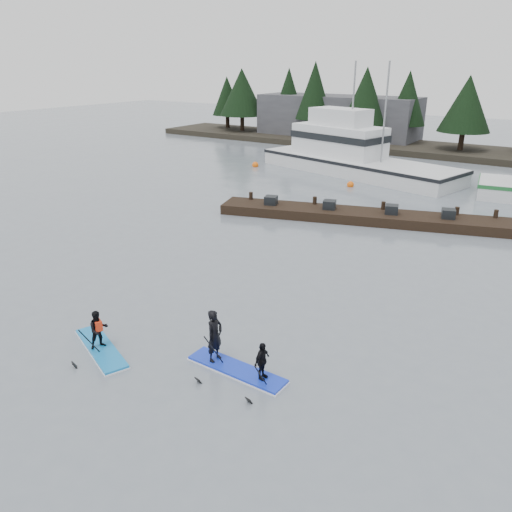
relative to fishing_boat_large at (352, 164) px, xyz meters
The scene contains 10 objects.
ground 28.98m from the fishing_boat_large, 79.24° to the right, with size 160.00×160.00×0.00m, color slate.
far_shore 14.59m from the fishing_boat_large, 68.23° to the left, with size 70.00×8.00×0.60m, color #2D281E.
treeline 14.60m from the fishing_boat_large, 68.23° to the left, with size 60.00×4.00×8.00m, color black, non-canonical shape.
waterfront_building 17.85m from the fishing_boat_large, 118.94° to the left, with size 18.00×6.00×5.00m, color #4C4C51.
fishing_boat_large is the anchor object (origin of this frame).
floating_dock 13.45m from the fishing_boat_large, 63.79° to the right, with size 16.65×2.22×0.56m, color black.
buoy_b 5.05m from the fishing_boat_large, 67.60° to the right, with size 0.51×0.51×0.51m, color #FE630C.
buoy_a 8.35m from the fishing_boat_large, 164.29° to the right, with size 0.55×0.55×0.55m, color #FE630C.
paddleboard_solo 29.96m from the fishing_boat_large, 81.80° to the right, with size 3.08×1.84×1.83m.
paddleboard_duo 29.45m from the fishing_boat_large, 73.42° to the right, with size 3.18×1.09×2.26m.
Camera 1 is at (10.48, -9.86, 8.51)m, focal length 35.00 mm.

